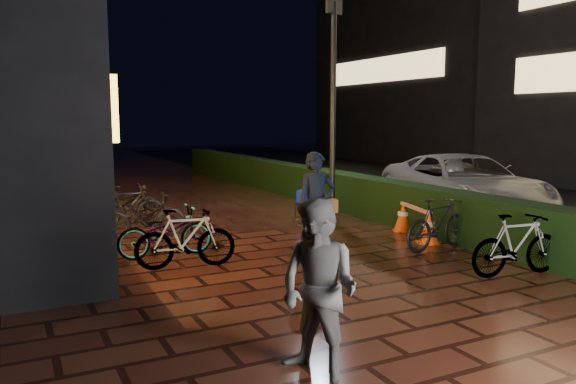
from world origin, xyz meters
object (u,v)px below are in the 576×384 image
bystander_person (319,289)px  van (463,185)px  cyclist (316,222)px  traffic_barrier (415,222)px  cart_assembly (307,198)px

bystander_person → van: bystander_person is taller
cyclist → traffic_barrier: bearing=16.2°
bystander_person → cart_assembly: 8.48m
bystander_person → cyclist: (2.10, 3.77, -0.16)m
bystander_person → cyclist: 4.32m
cyclist → traffic_barrier: (2.86, 0.83, -0.39)m
cart_assembly → bystander_person: bearing=-117.9°
van → cart_assembly: bearing=175.8°
van → cart_assembly: van is taller
van → bystander_person: bearing=-126.3°
bystander_person → van: 9.89m
bystander_person → van: size_ratio=0.31×
traffic_barrier → cart_assembly: 3.06m
van → traffic_barrier: 3.22m
bystander_person → cart_assembly: bystander_person is taller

